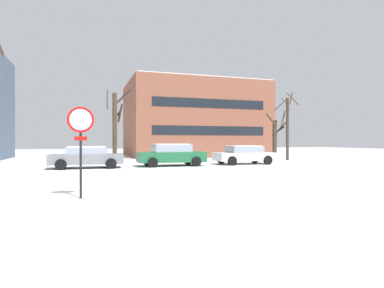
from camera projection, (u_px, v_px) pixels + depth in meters
ground_plane at (125, 188)px, 11.66m from camera, size 120.00×120.00×0.00m
road_surface at (115, 177)px, 15.26m from camera, size 80.00×9.59×0.00m
stop_sign at (81, 134)px, 9.48m from camera, size 0.76×0.19×2.69m
parked_car_gray at (86, 157)px, 19.98m from camera, size 4.36×2.08×1.35m
parked_car_green at (171, 155)px, 21.78m from camera, size 4.50×2.09×1.49m
parked_car_white at (244, 155)px, 23.47m from camera, size 4.29×2.11×1.35m
tree_far_right at (275, 138)px, 28.95m from camera, size 1.63×1.60×4.17m
tree_far_mid at (115, 125)px, 24.32m from camera, size 1.94×1.86×5.73m
tree_far_left at (287, 126)px, 28.41m from camera, size 1.78×1.81×5.94m
building_far_right at (193, 120)px, 37.59m from camera, size 14.92×11.02×8.29m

